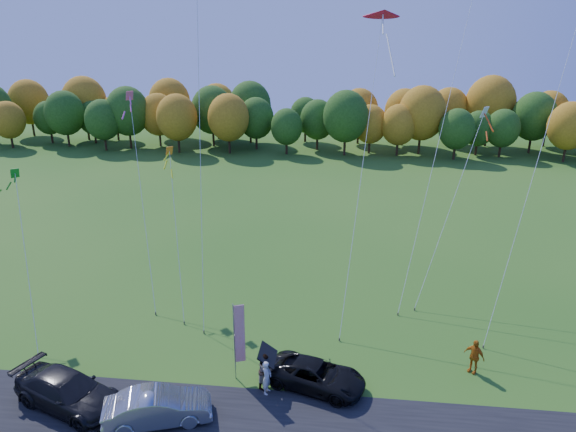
# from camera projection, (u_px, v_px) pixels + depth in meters

# --- Properties ---
(ground) EXTENTS (160.00, 160.00, 0.00)m
(ground) POSITION_uv_depth(u_px,v_px,m) (275.00, 378.00, 27.22)
(ground) COLOR #225616
(tree_line) EXTENTS (116.00, 12.00, 10.00)m
(tree_line) POSITION_uv_depth(u_px,v_px,m) (324.00, 152.00, 78.66)
(tree_line) COLOR #1E4711
(tree_line) RESTS_ON ground
(black_suv) EXTENTS (5.52, 3.73, 1.40)m
(black_suv) POSITION_uv_depth(u_px,v_px,m) (316.00, 375.00, 26.31)
(black_suv) COLOR black
(black_suv) RESTS_ON ground
(silver_sedan) EXTENTS (5.24, 3.21, 1.63)m
(silver_sedan) POSITION_uv_depth(u_px,v_px,m) (158.00, 407.00, 23.90)
(silver_sedan) COLOR #9B9A9F
(silver_sedan) RESTS_ON ground
(dark_truck_a) EXTENTS (6.31, 4.26, 1.70)m
(dark_truck_a) POSITION_uv_depth(u_px,v_px,m) (68.00, 391.00, 24.90)
(dark_truck_a) COLOR black
(dark_truck_a) RESTS_ON ground
(person_tailgate_a) EXTENTS (0.57, 0.74, 1.83)m
(person_tailgate_a) POSITION_uv_depth(u_px,v_px,m) (267.00, 377.00, 25.81)
(person_tailgate_a) COLOR silver
(person_tailgate_a) RESTS_ON ground
(person_tailgate_b) EXTENTS (0.93, 1.08, 1.91)m
(person_tailgate_b) POSITION_uv_depth(u_px,v_px,m) (265.00, 370.00, 26.28)
(person_tailgate_b) COLOR gray
(person_tailgate_b) RESTS_ON ground
(person_east) EXTENTS (1.19, 1.09, 1.96)m
(person_east) POSITION_uv_depth(u_px,v_px,m) (474.00, 356.00, 27.40)
(person_east) COLOR #BF6312
(person_east) RESTS_ON ground
(feather_flag) EXTENTS (0.55, 0.27, 4.45)m
(feather_flag) POSITION_uv_depth(u_px,v_px,m) (238.00, 333.00, 26.34)
(feather_flag) COLOR #999999
(feather_flag) RESTS_ON ground
(kite_delta_blue) EXTENTS (3.42, 10.45, 32.39)m
(kite_delta_blue) POSITION_uv_depth(u_px,v_px,m) (198.00, 48.00, 30.29)
(kite_delta_blue) COLOR #4C3F33
(kite_delta_blue) RESTS_ON ground
(kite_parafoil_orange) EXTENTS (7.86, 13.99, 25.13)m
(kite_parafoil_orange) POSITION_uv_depth(u_px,v_px,m) (446.00, 109.00, 35.00)
(kite_parafoil_orange) COLOR #4C3F33
(kite_parafoil_orange) RESTS_ON ground
(kite_delta_red) EXTENTS (3.33, 11.27, 19.86)m
(kite_delta_red) POSITION_uv_depth(u_px,v_px,m) (363.00, 161.00, 32.07)
(kite_delta_red) COLOR #4C3F33
(kite_delta_red) RESTS_ON ground
(kite_parafoil_rainbow) EXTENTS (6.81, 8.06, 19.94)m
(kite_parafoil_rainbow) POSITION_uv_depth(u_px,v_px,m) (535.00, 169.00, 29.69)
(kite_parafoil_rainbow) COLOR #4C3F33
(kite_parafoil_rainbow) RESTS_ON ground
(kite_diamond_yellow) EXTENTS (2.58, 6.00, 10.43)m
(kite_diamond_yellow) POSITION_uv_depth(u_px,v_px,m) (176.00, 233.00, 33.22)
(kite_diamond_yellow) COLOR #4C3F33
(kite_diamond_yellow) RESTS_ON ground
(kite_diamond_green) EXTENTS (4.36, 6.81, 9.58)m
(kite_diamond_green) POSITION_uv_depth(u_px,v_px,m) (26.00, 258.00, 30.61)
(kite_diamond_green) COLOR #4C3F33
(kite_diamond_green) RESTS_ON ground
(kite_diamond_white) EXTENTS (5.23, 7.38, 12.84)m
(kite_diamond_white) POSITION_uv_depth(u_px,v_px,m) (451.00, 207.00, 34.65)
(kite_diamond_white) COLOR #4C3F33
(kite_diamond_white) RESTS_ON ground
(kite_diamond_pink) EXTENTS (4.36, 8.69, 13.67)m
(kite_diamond_pink) POSITION_uv_depth(u_px,v_px,m) (142.00, 198.00, 35.06)
(kite_diamond_pink) COLOR #4C3F33
(kite_diamond_pink) RESTS_ON ground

